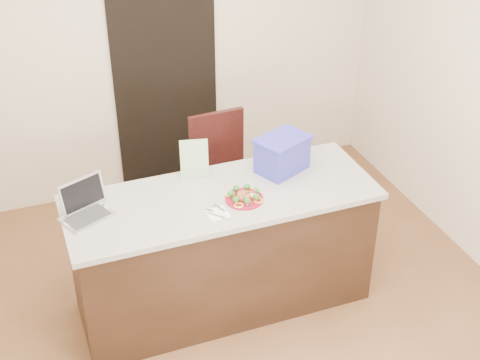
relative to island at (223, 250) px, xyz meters
name	(u,v)px	position (x,y,z in m)	size (l,w,h in m)	color
ground	(235,323)	(0.00, -0.25, -0.46)	(4.00, 4.00, 0.00)	brown
room_shell	(234,115)	(0.00, -0.25, 1.16)	(4.00, 4.00, 4.00)	white
doorway	(166,81)	(0.10, 1.73, 0.54)	(0.90, 0.02, 2.00)	black
island	(223,250)	(0.00, 0.00, 0.00)	(2.06, 0.76, 0.92)	black
plate	(244,199)	(0.12, -0.11, 0.47)	(0.25, 0.25, 0.02)	maroon
meatballs	(244,196)	(0.11, -0.11, 0.49)	(0.10, 0.10, 0.04)	brown
broccoli	(244,193)	(0.12, -0.11, 0.51)	(0.21, 0.21, 0.04)	#184F15
pepper_rings	(244,197)	(0.12, -0.11, 0.48)	(0.20, 0.20, 0.01)	yellow
napkin	(217,214)	(-0.10, -0.20, 0.46)	(0.13, 0.13, 0.01)	silver
fork	(214,213)	(-0.12, -0.19, 0.47)	(0.09, 0.14, 0.00)	#B4B3B8
knife	(223,213)	(-0.07, -0.22, 0.47)	(0.05, 0.19, 0.01)	silver
yogurt_bottle	(253,196)	(0.17, -0.13, 0.49)	(0.03, 0.03, 0.07)	white
laptop	(85,206)	(-0.87, 0.10, 0.52)	(0.37, 0.35, 0.22)	silver
leaflet	(194,158)	(-0.09, 0.29, 0.59)	(0.19, 0.00, 0.27)	silver
blue_box	(282,154)	(0.50, 0.15, 0.59)	(0.42, 0.37, 0.25)	#2B2D9E
chair	(222,168)	(0.29, 0.85, 0.12)	(0.48, 0.48, 1.03)	#371210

